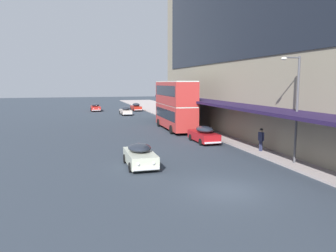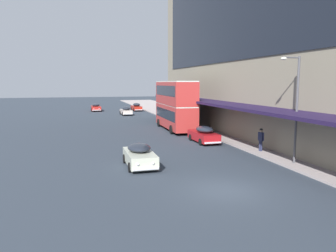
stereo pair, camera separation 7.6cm
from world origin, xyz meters
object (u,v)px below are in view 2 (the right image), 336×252
sedan_oncoming_rear (126,111)px  sedan_second_near (204,134)px  transit_bus_kerbside_front (175,104)px  sedan_trailing_near (140,155)px  sedan_second_mid (136,107)px  pedestrian_at_kerb (261,139)px  street_lamp (295,102)px  fire_hydrant (208,130)px  sedan_lead_near (96,107)px

sedan_oncoming_rear → sedan_second_near: sedan_second_near is taller
transit_bus_kerbside_front → sedan_trailing_near: (-7.46, -16.22, -2.42)m
sedan_second_mid → pedestrian_at_kerb: bearing=-86.5°
street_lamp → fire_hydrant: (-0.46, 14.06, -3.89)m
sedan_second_near → fire_hydrant: (2.22, 4.26, -0.30)m
sedan_trailing_near → sedan_second_near: (7.61, 7.27, 0.02)m
sedan_second_mid → sedan_second_near: 37.30m
sedan_lead_near → transit_bus_kerbside_front: bearing=-75.5°
transit_bus_kerbside_front → sedan_second_near: size_ratio=2.26×
sedan_trailing_near → street_lamp: size_ratio=0.58×
sedan_trailing_near → sedan_oncoming_rear: 36.75m
sedan_oncoming_rear → sedan_second_mid: sedan_second_mid is taller
transit_bus_kerbside_front → sedan_second_mid: transit_bus_kerbside_front is taller
sedan_second_near → pedestrian_at_kerb: 6.23m
sedan_lead_near → sedan_second_near: 39.65m
fire_hydrant → sedan_second_near: bearing=-117.6°
sedan_second_near → fire_hydrant: bearing=62.4°
transit_bus_kerbside_front → pedestrian_at_kerb: size_ratio=5.52×
pedestrian_at_kerb → fire_hydrant: (-0.55, 9.83, -0.69)m
pedestrian_at_kerb → sedan_trailing_near: bearing=-170.7°
fire_hydrant → pedestrian_at_kerb: bearing=-86.8°
sedan_trailing_near → sedan_second_mid: 45.23m
sedan_second_mid → fire_hydrant: 33.10m
transit_bus_kerbside_front → sedan_trailing_near: 18.02m
pedestrian_at_kerb → fire_hydrant: size_ratio=2.65×
pedestrian_at_kerb → street_lamp: size_ratio=0.25×
transit_bus_kerbside_front → street_lamp: bearing=-81.4°
street_lamp → transit_bus_kerbside_front: bearing=98.6°
transit_bus_kerbside_front → sedan_second_near: bearing=-89.0°
sedan_trailing_near → pedestrian_at_kerb: (10.38, 1.70, 0.41)m
sedan_lead_near → sedan_trailing_near: 46.13m
sedan_second_near → sedan_oncoming_rear: bearing=96.2°
transit_bus_kerbside_front → sedan_lead_near: bearing=104.5°
sedan_second_mid → fire_hydrant: sedan_second_mid is taller
pedestrian_at_kerb → street_lamp: (-0.09, -4.22, 3.20)m
street_lamp → fire_hydrant: 14.59m
street_lamp → sedan_second_near: bearing=105.3°
transit_bus_kerbside_front → sedan_second_mid: (0.29, 28.34, -2.41)m
sedan_oncoming_rear → sedan_lead_near: bearing=116.0°
transit_bus_kerbside_front → street_lamp: (2.83, -18.75, 1.19)m
transit_bus_kerbside_front → sedan_second_near: 9.27m
sedan_oncoming_rear → sedan_second_near: bearing=-83.8°
sedan_trailing_near → sedan_oncoming_rear: size_ratio=0.92×
sedan_second_near → fire_hydrant: 4.82m
sedan_second_mid → street_lamp: bearing=-86.9°
pedestrian_at_kerb → fire_hydrant: 9.87m
sedan_lead_near → pedestrian_at_kerb: pedestrian_at_kerb is taller
sedan_second_mid → fire_hydrant: (2.09, -33.03, -0.29)m
sedan_lead_near → fire_hydrant: bearing=-73.7°
sedan_second_near → sedan_trailing_near: bearing=-136.3°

